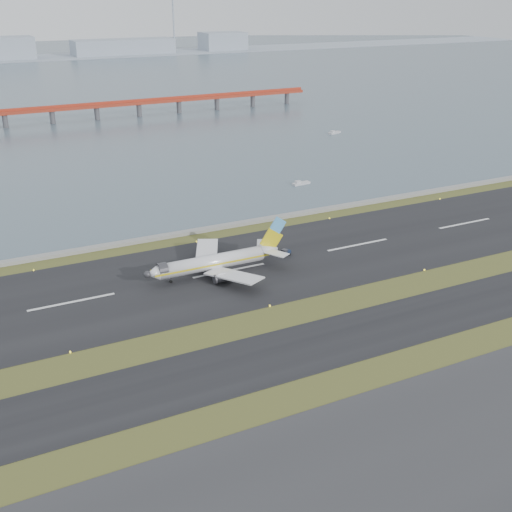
# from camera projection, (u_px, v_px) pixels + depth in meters

# --- Properties ---
(ground) EXTENTS (1000.00, 1000.00, 0.00)m
(ground) POSITION_uv_depth(u_px,v_px,m) (286.00, 321.00, 140.19)
(ground) COLOR #384A1A
(ground) RESTS_ON ground
(apron_strip) EXTENTS (1000.00, 50.00, 0.10)m
(apron_strip) POSITION_uv_depth(u_px,v_px,m) (467.00, 479.00, 94.82)
(apron_strip) COLOR #2C2C2F
(apron_strip) RESTS_ON ground
(taxiway_strip) EXTENTS (1000.00, 18.00, 0.10)m
(taxiway_strip) POSITION_uv_depth(u_px,v_px,m) (315.00, 346.00, 130.28)
(taxiway_strip) COLOR black
(taxiway_strip) RESTS_ON ground
(runway_strip) EXTENTS (1000.00, 45.00, 0.10)m
(runway_strip) POSITION_uv_depth(u_px,v_px,m) (229.00, 271.00, 164.91)
(runway_strip) COLOR black
(runway_strip) RESTS_ON ground
(seawall) EXTENTS (1000.00, 2.50, 1.00)m
(seawall) POSITION_uv_depth(u_px,v_px,m) (187.00, 233.00, 189.47)
(seawall) COLOR gray
(seawall) RESTS_ON ground
(bay_water) EXTENTS (1400.00, 800.00, 1.30)m
(bay_water) POSITION_uv_depth(u_px,v_px,m) (10.00, 78.00, 519.51)
(bay_water) COLOR #495C68
(bay_water) RESTS_ON ground
(red_pier) EXTENTS (260.00, 5.00, 10.20)m
(red_pier) POSITION_uv_depth(u_px,v_px,m) (96.00, 107.00, 351.82)
(red_pier) COLOR #9E2E1B
(red_pier) RESTS_ON ground
(far_shoreline) EXTENTS (1400.00, 80.00, 60.50)m
(far_shoreline) POSITION_uv_depth(u_px,v_px,m) (2.00, 53.00, 654.75)
(far_shoreline) COLOR #95A1B0
(far_shoreline) RESTS_ON ground
(airliner) EXTENTS (38.52, 32.89, 12.80)m
(airliner) POSITION_uv_depth(u_px,v_px,m) (217.00, 261.00, 161.91)
(airliner) COLOR white
(airliner) RESTS_ON ground
(pushback_tug) EXTENTS (3.42, 2.70, 1.92)m
(pushback_tug) POSITION_uv_depth(u_px,v_px,m) (285.00, 253.00, 173.95)
(pushback_tug) COLOR #131E35
(pushback_tug) RESTS_ON ground
(workboat_near) EXTENTS (7.14, 2.87, 1.69)m
(workboat_near) POSITION_uv_depth(u_px,v_px,m) (301.00, 183.00, 237.33)
(workboat_near) COLOR silver
(workboat_near) RESTS_ON ground
(workboat_far) EXTENTS (7.53, 4.19, 1.74)m
(workboat_far) POSITION_uv_depth(u_px,v_px,m) (334.00, 133.00, 320.78)
(workboat_far) COLOR silver
(workboat_far) RESTS_ON ground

